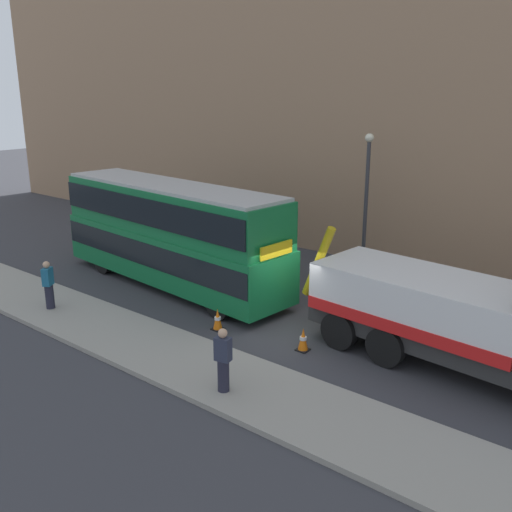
% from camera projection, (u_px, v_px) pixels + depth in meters
% --- Properties ---
extents(ground_plane, '(120.00, 120.00, 0.00)m').
position_uv_depth(ground_plane, '(298.00, 327.00, 18.86)').
color(ground_plane, '#38383D').
extents(near_kerb, '(60.00, 2.80, 0.15)m').
position_uv_depth(near_kerb, '(211.00, 372.00, 15.70)').
color(near_kerb, gray).
rests_on(near_kerb, ground_plane).
extents(building_facade, '(60.00, 1.50, 16.00)m').
position_uv_depth(building_facade, '(425.00, 75.00, 22.98)').
color(building_facade, '#9E7A5B').
rests_on(building_facade, ground_plane).
extents(recovery_tow_truck, '(10.23, 3.38, 3.67)m').
position_uv_depth(recovery_tow_truck, '(483.00, 317.00, 15.06)').
color(recovery_tow_truck, '#2D2D2D').
rests_on(recovery_tow_truck, ground_plane).
extents(double_decker_bus, '(11.18, 3.47, 4.06)m').
position_uv_depth(double_decker_bus, '(171.00, 231.00, 22.19)').
color(double_decker_bus, '#146B38').
rests_on(double_decker_bus, ground_plane).
extents(pedestrian_onlooker, '(0.43, 0.48, 1.71)m').
position_uv_depth(pedestrian_onlooker, '(49.00, 285.00, 19.81)').
color(pedestrian_onlooker, '#232333').
rests_on(pedestrian_onlooker, near_kerb).
extents(pedestrian_bystander, '(0.44, 0.35, 1.71)m').
position_uv_depth(pedestrian_bystander, '(223.00, 361.00, 14.36)').
color(pedestrian_bystander, '#232333').
rests_on(pedestrian_bystander, near_kerb).
extents(traffic_cone_near_bus, '(0.36, 0.36, 0.72)m').
position_uv_depth(traffic_cone_near_bus, '(218.00, 320.00, 18.53)').
color(traffic_cone_near_bus, orange).
rests_on(traffic_cone_near_bus, ground_plane).
extents(traffic_cone_midway, '(0.36, 0.36, 0.72)m').
position_uv_depth(traffic_cone_midway, '(303.00, 340.00, 17.06)').
color(traffic_cone_midway, orange).
rests_on(traffic_cone_midway, ground_plane).
extents(street_lamp, '(0.36, 0.36, 5.83)m').
position_uv_depth(street_lamp, '(366.00, 192.00, 23.34)').
color(street_lamp, '#38383D').
rests_on(street_lamp, ground_plane).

